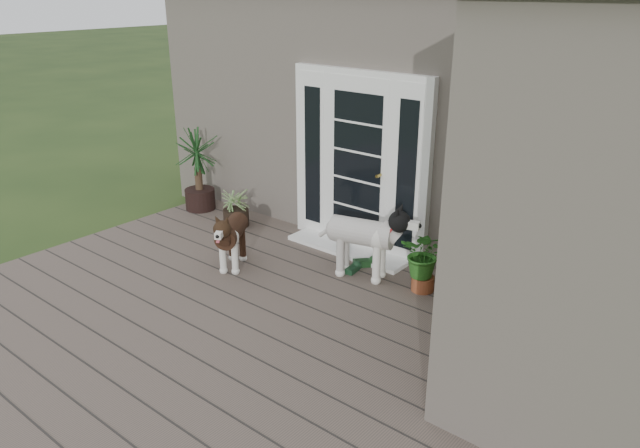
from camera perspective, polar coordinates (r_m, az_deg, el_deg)
The scene contains 15 objects.
deck at distance 5.98m, azimuth -7.60°, elevation -9.65°, with size 6.20×4.60×0.12m, color #6B5B4C.
house_main at distance 8.71m, azimuth 12.94°, elevation 10.54°, with size 7.40×4.00×3.10m, color #665E54.
house_wing at distance 4.88m, azimuth 26.26°, elevation 0.17°, with size 1.60×2.40×3.10m, color #665E54.
door_unit at distance 7.18m, azimuth 3.71°, elevation 5.81°, with size 1.90×0.14×2.15m, color white.
door_step at distance 7.38m, azimuth 2.61°, elevation -2.38°, with size 1.60×0.40×0.05m, color white.
brindle_dog at distance 6.93m, azimuth -8.27°, elevation -1.56°, with size 0.33×0.78×0.65m, color #3D2316, non-canonical shape.
white_dog at distance 6.62m, azimuth 3.96°, elevation -1.92°, with size 0.40×0.93×0.78m, color white, non-canonical shape.
spider_plant at distance 8.13m, azimuth -7.98°, elevation 1.86°, with size 0.57×0.57×0.61m, color #90B670, non-canonical shape.
yucca at distance 8.76m, azimuth -11.44°, elevation 5.03°, with size 0.81×0.81×1.17m, color #113311, non-canonical shape.
herb_a at distance 6.43m, azimuth 9.79°, elevation -3.73°, with size 0.49×0.49×0.62m, color #2A611B.
herb_b at distance 6.10m, azimuth 13.68°, elevation -5.26°, with size 0.44×0.44×0.67m, color #18541B.
herb_c at distance 6.48m, azimuth 15.23°, elevation -4.19°, with size 0.37×0.37×0.58m, color #24611B.
sapling at distance 5.20m, azimuth 15.72°, elevation -5.25°, with size 0.44×0.44×1.50m, color #225719, non-canonical shape.
clog_left at distance 6.87m, azimuth 3.16°, elevation -4.17°, with size 0.13×0.27×0.08m, color #14331D, non-canonical shape.
clog_right at distance 7.01m, azimuth 4.31°, elevation -3.59°, with size 0.15×0.33×0.10m, color #143316, non-canonical shape.
Camera 1 is at (3.82, -3.02, 3.15)m, focal length 33.91 mm.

